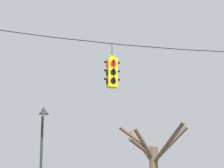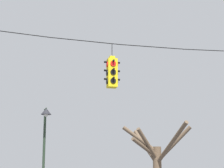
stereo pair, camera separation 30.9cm
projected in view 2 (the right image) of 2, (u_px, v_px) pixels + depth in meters
span_wire at (153, 43)px, 16.27m from camera, size 17.79×0.03×0.46m
traffic_light_over_intersection at (112, 73)px, 15.65m from camera, size 0.58×0.58×1.63m
street_lamp at (45, 137)px, 20.19m from camera, size 0.48×0.83×5.21m
bare_tree at (157, 164)px, 24.03m from camera, size 3.64×5.20×4.88m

